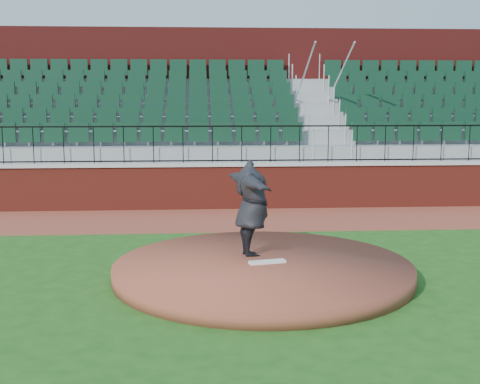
{
  "coord_description": "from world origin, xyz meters",
  "views": [
    {
      "loc": [
        -0.79,
        -10.53,
        3.13
      ],
      "look_at": [
        0.0,
        1.5,
        1.3
      ],
      "focal_mm": 47.54,
      "sensor_mm": 36.0,
      "label": 1
    }
  ],
  "objects": [
    {
      "name": "warning_track",
      "position": [
        0.0,
        5.4,
        0.01
      ],
      "size": [
        34.0,
        3.2,
        0.01
      ],
      "primitive_type": "cube",
      "color": "brown",
      "rests_on": "ground"
    },
    {
      "name": "pitcher",
      "position": [
        0.16,
        0.71,
        1.13
      ],
      "size": [
        1.03,
        2.23,
        1.75
      ],
      "primitive_type": "imported",
      "rotation": [
        0.0,
        0.0,
        1.79
      ],
      "color": "black",
      "rests_on": "pitchers_mound"
    },
    {
      "name": "field_wall",
      "position": [
        0.0,
        7.0,
        0.6
      ],
      "size": [
        34.0,
        0.35,
        1.2
      ],
      "primitive_type": "cube",
      "color": "maroon",
      "rests_on": "ground"
    },
    {
      "name": "ground",
      "position": [
        0.0,
        0.0,
        0.0
      ],
      "size": [
        90.0,
        90.0,
        0.0
      ],
      "primitive_type": "plane",
      "color": "#1D4E16",
      "rests_on": "ground"
    },
    {
      "name": "seating_stands",
      "position": [
        0.0,
        9.72,
        2.3
      ],
      "size": [
        34.0,
        5.1,
        4.6
      ],
      "primitive_type": null,
      "color": "gray",
      "rests_on": "ground"
    },
    {
      "name": "pitchers_mound",
      "position": [
        0.31,
        0.16,
        0.12
      ],
      "size": [
        5.2,
        5.2,
        0.25
      ],
      "primitive_type": "cylinder",
      "color": "brown",
      "rests_on": "ground"
    },
    {
      "name": "wall_cap",
      "position": [
        0.0,
        7.0,
        1.25
      ],
      "size": [
        34.0,
        0.45,
        0.1
      ],
      "primitive_type": "cube",
      "color": "#B7B7B7",
      "rests_on": "field_wall"
    },
    {
      "name": "wall_railing",
      "position": [
        0.0,
        7.0,
        1.8
      ],
      "size": [
        34.0,
        0.05,
        1.0
      ],
      "primitive_type": null,
      "color": "black",
      "rests_on": "wall_cap"
    },
    {
      "name": "pitching_rubber",
      "position": [
        0.39,
        0.14,
        0.27
      ],
      "size": [
        0.66,
        0.3,
        0.04
      ],
      "primitive_type": "cube",
      "rotation": [
        0.0,
        0.0,
        0.22
      ],
      "color": "white",
      "rests_on": "pitchers_mound"
    },
    {
      "name": "concourse_wall",
      "position": [
        0.0,
        12.52,
        2.75
      ],
      "size": [
        34.0,
        0.5,
        5.5
      ],
      "primitive_type": "cube",
      "color": "maroon",
      "rests_on": "ground"
    }
  ]
}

